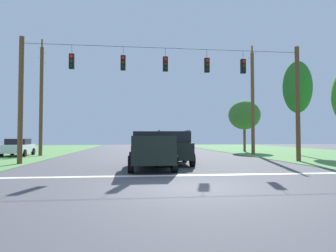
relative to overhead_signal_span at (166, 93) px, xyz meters
name	(u,v)px	position (x,y,z in m)	size (l,w,h in m)	color
ground_plane	(193,188)	(-0.23, -9.79, -4.49)	(120.00, 120.00, 0.00)	#47474C
stop_bar_stripe	(177,175)	(-0.23, -6.49, -4.49)	(15.43, 0.45, 0.01)	white
lane_dash_0	(163,163)	(-0.23, -0.49, -4.49)	(0.15, 2.50, 0.01)	white
lane_dash_1	(155,157)	(-0.23, 6.36, -4.49)	(0.15, 2.50, 0.01)	white
lane_dash_2	(151,153)	(-0.23, 11.77, -4.49)	(0.15, 2.50, 0.01)	white
lane_dash_3	(146,149)	(-0.23, 23.31, -4.49)	(0.15, 2.50, 0.01)	white
overhead_signal_span	(166,93)	(0.00, 0.00, 0.00)	(18.38, 0.31, 7.88)	brown
pickup_truck	(151,150)	(-1.21, -3.51, -3.53)	(2.30, 5.41, 1.95)	black
suv_black	(172,147)	(0.26, -1.14, -3.43)	(2.36, 4.87, 2.05)	black
distant_car_crossing_white	(18,147)	(-12.10, 8.38, -3.70)	(2.25, 4.41, 1.52)	silver
utility_pole_mid_right	(253,102)	(9.24, 8.11, 0.54)	(0.33, 1.80, 10.46)	brown
utility_pole_near_left	(41,98)	(-10.23, 8.37, 0.63)	(0.31, 1.94, 10.42)	brown
tree_roadside_right	(297,87)	(12.81, 6.40, 1.72)	(2.57, 2.57, 8.65)	brown
tree_roadside_left	(244,115)	(10.60, 13.83, -0.30)	(3.61, 3.61, 5.88)	brown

